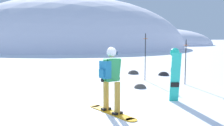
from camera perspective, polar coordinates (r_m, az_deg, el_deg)
The scene contains 10 objects.
ground_plane at distance 7.07m, azimuth 1.07°, elevation -10.44°, with size 300.00×300.00×0.00m, color white.
ridge_peak_main at distance 46.54m, azimuth -9.11°, elevation 3.34°, with size 39.43×35.49×17.46m.
ridge_peak_far at distance 62.81m, azimuth 11.18°, elevation 3.94°, with size 22.59×20.33×7.64m.
snowboarder_main at distance 6.65m, azimuth -0.32°, elevation -3.35°, with size 1.20×1.54×1.71m.
spare_snowboard at distance 8.05m, azimuth 13.72°, elevation -2.52°, with size 0.28×0.29×1.64m.
piste_marker_near at distance 11.74m, azimuth 7.34°, elevation 2.09°, with size 0.20×0.20×2.16m.
piste_marker_far at distance 11.10m, azimuth 15.91°, elevation 0.96°, with size 0.20×0.20×1.89m.
rock_dark at distance 10.10m, azimuth 6.20°, elevation -5.50°, with size 0.47×0.40×0.33m.
rock_mid at distance 13.84m, azimuth 4.72°, elevation -2.40°, with size 0.57×0.49×0.40m.
rock_small at distance 13.53m, azimuth 11.30°, elevation -2.69°, with size 0.55×0.47×0.39m.
Camera 1 is at (-0.30, -6.78, 1.98)m, focal length 41.54 mm.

